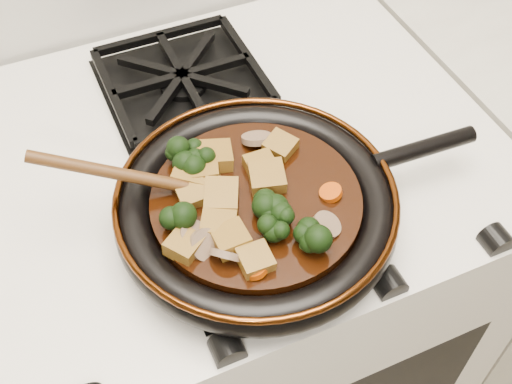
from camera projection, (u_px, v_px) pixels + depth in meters
name	position (u px, v px, depth m)	size (l,w,h in m)	color
stove	(229.00, 312.00, 1.22)	(0.76, 0.60, 0.90)	silver
burner_grate_front	(260.00, 218.00, 0.78)	(0.23, 0.23, 0.03)	black
burner_grate_back	(183.00, 80.00, 0.95)	(0.23, 0.23, 0.03)	black
skillet	(258.00, 205.00, 0.76)	(0.46, 0.34, 0.05)	black
braising_sauce	(256.00, 203.00, 0.75)	(0.25, 0.25, 0.02)	black
tofu_cube_0	(193.00, 174.00, 0.76)	(0.04, 0.04, 0.02)	brown
tofu_cube_1	(261.00, 167.00, 0.77)	(0.03, 0.04, 0.02)	brown
tofu_cube_2	(221.00, 197.00, 0.74)	(0.04, 0.04, 0.02)	brown
tofu_cube_3	(214.00, 157.00, 0.78)	(0.04, 0.04, 0.02)	brown
tofu_cube_4	(267.00, 178.00, 0.75)	(0.04, 0.04, 0.02)	brown
tofu_cube_5	(231.00, 240.00, 0.70)	(0.04, 0.04, 0.02)	brown
tofu_cube_6	(255.00, 260.00, 0.68)	(0.03, 0.03, 0.02)	brown
tofu_cube_7	(218.00, 225.00, 0.71)	(0.04, 0.04, 0.02)	brown
tofu_cube_8	(193.00, 194.00, 0.74)	(0.04, 0.03, 0.02)	brown
tofu_cube_9	(280.00, 146.00, 0.79)	(0.03, 0.03, 0.02)	brown
tofu_cube_10	(184.00, 245.00, 0.69)	(0.04, 0.03, 0.02)	brown
tofu_cube_11	(203.00, 170.00, 0.76)	(0.04, 0.04, 0.02)	brown
broccoli_floret_0	(305.00, 238.00, 0.69)	(0.06, 0.06, 0.06)	black
broccoli_floret_1	(279.00, 228.00, 0.70)	(0.05, 0.05, 0.06)	black
broccoli_floret_2	(274.00, 212.00, 0.72)	(0.06, 0.06, 0.05)	black
broccoli_floret_3	(176.00, 223.00, 0.71)	(0.06, 0.06, 0.05)	black
broccoli_floret_4	(188.00, 158.00, 0.77)	(0.06, 0.06, 0.05)	black
broccoli_floret_5	(195.00, 160.00, 0.77)	(0.06, 0.06, 0.05)	black
carrot_coin_0	(185.00, 171.00, 0.77)	(0.03, 0.03, 0.01)	#AD3A04
carrot_coin_1	(233.00, 243.00, 0.70)	(0.03, 0.03, 0.01)	#AD3A04
carrot_coin_2	(255.00, 269.00, 0.68)	(0.03, 0.03, 0.01)	#AD3A04
carrot_coin_3	(331.00, 192.00, 0.75)	(0.03, 0.03, 0.01)	#AD3A04
mushroom_slice_0	(205.00, 245.00, 0.70)	(0.04, 0.04, 0.01)	brown
mushroom_slice_1	(194.00, 236.00, 0.70)	(0.04, 0.04, 0.01)	brown
mushroom_slice_2	(257.00, 138.00, 0.80)	(0.04, 0.04, 0.01)	brown
mushroom_slice_3	(326.00, 225.00, 0.71)	(0.03, 0.03, 0.01)	brown
mushroom_slice_4	(226.00, 255.00, 0.69)	(0.04, 0.04, 0.01)	brown
wooden_spoon	(159.00, 182.00, 0.73)	(0.13, 0.08, 0.20)	#45270E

